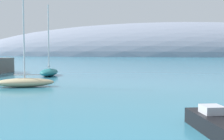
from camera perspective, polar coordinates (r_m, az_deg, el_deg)
The scene contains 4 objects.
distant_ridge at distance 189.10m, azimuth 12.71°, elevation 2.82°, with size 274.92×74.30×43.05m, color gray.
sailboat_sand_mid_mooring at distance 31.36m, azimuth -17.17°, elevation -2.23°, with size 6.38×3.60×10.33m.
sailboat_teal_outer_mooring at distance 43.61m, azimuth -12.58°, elevation -0.30°, with size 2.84×6.03×10.67m.
motorboat_black_foreground at distance 14.50m, azimuth 20.58°, elevation -10.13°, with size 2.51×4.94×1.19m.
Camera 1 is at (4.27, -1.28, 3.94)m, focal length 45.35 mm.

